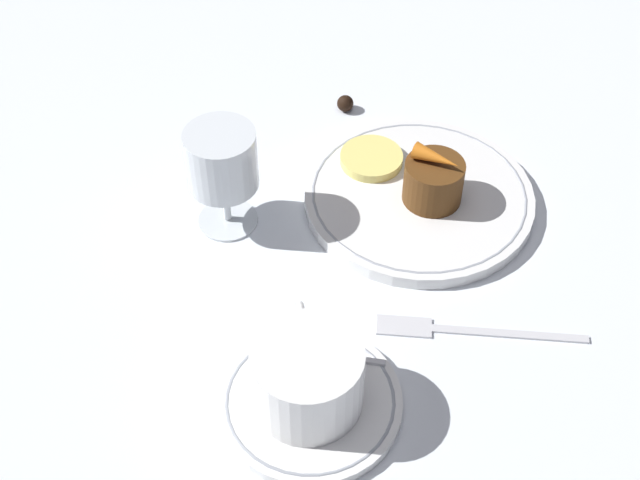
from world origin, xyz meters
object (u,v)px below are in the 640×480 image
(dinner_plate, at_px, (419,197))
(dessert_cake, at_px, (433,182))
(fork, at_px, (457,329))
(wine_glass, at_px, (222,165))
(coffee_cup, at_px, (307,376))

(dinner_plate, height_order, dessert_cake, dessert_cake)
(fork, height_order, dessert_cake, dessert_cake)
(wine_glass, bearing_deg, dinner_plate, -88.62)
(wine_glass, bearing_deg, coffee_cup, -165.35)
(coffee_cup, xyz_separation_m, wine_glass, (0.23, 0.06, 0.03))
(wine_glass, xyz_separation_m, dessert_cake, (-0.00, -0.21, -0.04))
(coffee_cup, xyz_separation_m, dessert_cake, (0.22, -0.15, -0.01))
(coffee_cup, relative_size, wine_glass, 1.05)
(coffee_cup, bearing_deg, dinner_plate, -30.73)
(coffee_cup, distance_m, wine_glass, 0.24)
(fork, bearing_deg, dinner_plate, 1.72)
(wine_glass, xyz_separation_m, fork, (-0.16, -0.20, -0.07))
(fork, xyz_separation_m, dessert_cake, (0.16, -0.01, 0.03))
(dinner_plate, xyz_separation_m, coffee_cup, (-0.23, 0.14, 0.04))
(coffee_cup, relative_size, dessert_cake, 1.98)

